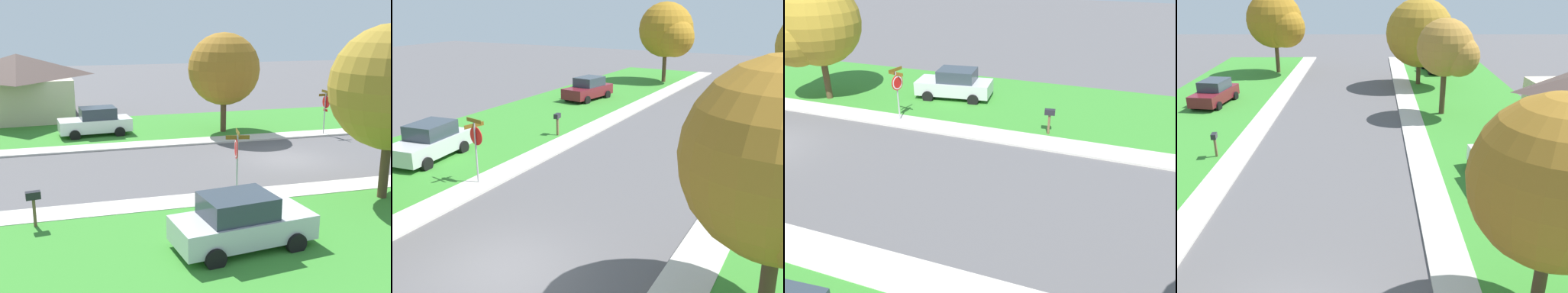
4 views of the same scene
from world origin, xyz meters
The scene contains 6 objects.
sidewalk_west centered at (-4.70, 12.00, 0.05)m, with size 1.40×56.00×0.10m, color beige.
lawn_west centered at (-9.40, 12.00, 0.04)m, with size 8.00×56.00×0.08m, color #38842D.
stop_sign_far_corner centered at (-4.82, 4.50, 1.89)m, with size 0.90×0.90×2.77m.
car_silver_near_corner centered at (-8.93, 5.82, 0.87)m, with size 2.44×4.49×1.76m.
tree_sidewalk_mid centered at (-6.04, -1.24, 4.25)m, with size 5.06×4.71×6.76m.
mailbox centered at (-5.69, 11.97, 1.01)m, with size 0.31×0.51×1.31m.
Camera 3 is at (11.64, 14.79, 8.09)m, focal length 36.83 mm.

